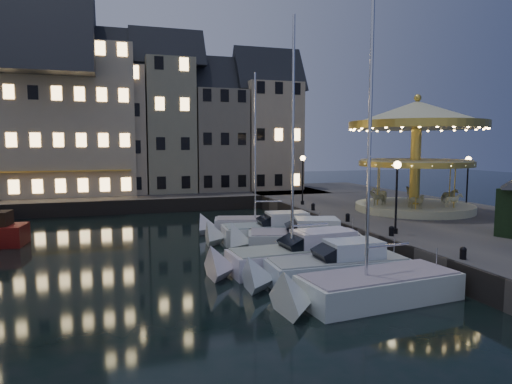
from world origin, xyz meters
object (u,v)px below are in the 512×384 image
object	(u,v)px
motorboat_c	(299,257)
motorboat_f	(257,226)
streetlamp_d	(468,175)
motorboat_b	(330,270)
streetlamp_b	(397,186)
motorboat_a	(368,290)
streetlamp_c	(303,173)
motorboat_e	(269,232)
carousel	(416,135)
bollard_c	(348,217)
bollard_b	(391,230)
motorboat_d	(297,240)
bollard_a	(463,253)
bollard_d	(313,206)

from	to	relation	value
motorboat_c	motorboat_f	size ratio (longest dim) A/B	1.11
streetlamp_d	motorboat_b	xyz separation A→B (m)	(-17.28, -10.67, -3.38)
streetlamp_b	motorboat_f	bearing A→B (deg)	122.70
motorboat_a	streetlamp_d	bearing A→B (deg)	38.41
motorboat_b	motorboat_c	world-z (taller)	motorboat_c
streetlamp_b	streetlamp_c	distance (m)	13.50
motorboat_e	carousel	size ratio (longest dim) A/B	0.79
bollard_c	motorboat_b	distance (m)	9.83
motorboat_a	bollard_c	bearing A→B (deg)	65.15
bollard_b	motorboat_b	distance (m)	6.32
streetlamp_d	bollard_b	bearing A→B (deg)	-147.78
motorboat_b	motorboat_d	world-z (taller)	same
streetlamp_d	motorboat_f	world-z (taller)	motorboat_f
motorboat_a	motorboat_d	distance (m)	9.50
bollard_a	motorboat_e	bearing A→B (deg)	113.55
motorboat_b	motorboat_d	size ratio (longest dim) A/B	0.98
streetlamp_d	bollard_c	xyz separation A→B (m)	(-11.90, -2.50, -2.41)
streetlamp_b	bollard_d	world-z (taller)	streetlamp_b
bollard_a	carousel	size ratio (longest dim) A/B	0.06
streetlamp_b	motorboat_f	world-z (taller)	motorboat_f
streetlamp_b	streetlamp_d	distance (m)	13.29
motorboat_e	motorboat_a	bearing A→B (deg)	-89.84
streetlamp_b	motorboat_c	xyz separation A→B (m)	(-6.41, -1.07, -3.34)
streetlamp_b	bollard_a	world-z (taller)	streetlamp_b
motorboat_a	motorboat_d	world-z (taller)	motorboat_a
streetlamp_c	motorboat_a	world-z (taller)	motorboat_a
streetlamp_d	carousel	distance (m)	5.57
streetlamp_b	motorboat_a	bearing A→B (deg)	-131.30
bollard_b	streetlamp_b	bearing A→B (deg)	39.81
streetlamp_c	bollard_b	xyz separation A→B (m)	(-0.60, -14.00, -2.41)
streetlamp_c	bollard_c	size ratio (longest dim) A/B	7.32
motorboat_a	motorboat_e	world-z (taller)	motorboat_a
streetlamp_b	bollard_c	bearing A→B (deg)	97.59
motorboat_a	carousel	xyz separation A→B (m)	(12.38, 13.84, 6.60)
bollard_a	motorboat_b	size ratio (longest dim) A/B	0.07
motorboat_d	motorboat_a	bearing A→B (deg)	-94.90
bollard_d	motorboat_d	world-z (taller)	motorboat_d
streetlamp_c	motorboat_b	xyz separation A→B (m)	(-5.98, -17.17, -3.38)
streetlamp_d	bollard_d	xyz separation A→B (m)	(-11.90, 3.00, -2.41)
motorboat_d	motorboat_f	world-z (taller)	motorboat_f
streetlamp_b	carousel	xyz separation A→B (m)	(6.70, 7.38, 3.12)
bollard_c	motorboat_c	size ratio (longest dim) A/B	0.05
motorboat_b	motorboat_e	xyz separation A→B (m)	(0.27, 9.40, 0.00)
motorboat_a	motorboat_f	xyz separation A→B (m)	(0.09, 15.17, -0.01)
motorboat_c	motorboat_b	bearing A→B (deg)	-80.68
motorboat_c	carousel	bearing A→B (deg)	32.80
streetlamp_b	motorboat_b	size ratio (longest dim) A/B	0.55
bollard_a	bollard_c	distance (m)	10.50
motorboat_d	carousel	size ratio (longest dim) A/B	0.77
streetlamp_b	bollard_a	bearing A→B (deg)	-95.71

